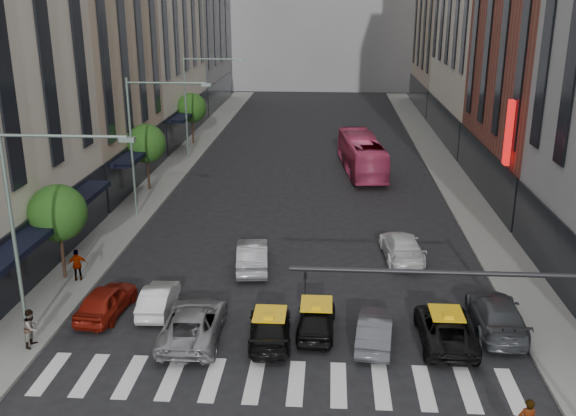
% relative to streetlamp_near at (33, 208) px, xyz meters
% --- Properties ---
extents(ground, '(160.00, 160.00, 0.00)m').
position_rel_streetlamp_near_xyz_m(ground, '(10.04, -4.00, -5.90)').
color(ground, black).
rests_on(ground, ground).
extents(sidewalk_left, '(3.00, 96.00, 0.15)m').
position_rel_streetlamp_near_xyz_m(sidewalk_left, '(-1.46, 26.00, -5.83)').
color(sidewalk_left, slate).
rests_on(sidewalk_left, ground).
extents(sidewalk_right, '(3.00, 96.00, 0.15)m').
position_rel_streetlamp_near_xyz_m(sidewalk_right, '(21.54, 26.00, -5.83)').
color(sidewalk_right, slate).
rests_on(sidewalk_right, ground).
extents(building_left_b, '(8.00, 16.00, 24.00)m').
position_rel_streetlamp_near_xyz_m(building_left_b, '(-6.96, 24.00, 6.10)').
color(building_left_b, tan).
rests_on(building_left_b, ground).
extents(building_right_b, '(8.00, 18.00, 26.00)m').
position_rel_streetlamp_near_xyz_m(building_right_b, '(27.04, 23.00, 7.10)').
color(building_right_b, brown).
rests_on(building_right_b, ground).
extents(tree_near, '(2.88, 2.88, 4.95)m').
position_rel_streetlamp_near_xyz_m(tree_near, '(-1.76, 6.00, -2.25)').
color(tree_near, black).
rests_on(tree_near, sidewalk_left).
extents(tree_mid, '(2.88, 2.88, 4.95)m').
position_rel_streetlamp_near_xyz_m(tree_mid, '(-1.76, 22.00, -2.25)').
color(tree_mid, black).
rests_on(tree_mid, sidewalk_left).
extents(tree_far, '(2.88, 2.88, 4.95)m').
position_rel_streetlamp_near_xyz_m(tree_far, '(-1.76, 38.00, -2.25)').
color(tree_far, black).
rests_on(tree_far, sidewalk_left).
extents(streetlamp_near, '(5.38, 0.25, 9.00)m').
position_rel_streetlamp_near_xyz_m(streetlamp_near, '(0.00, 0.00, 0.00)').
color(streetlamp_near, gray).
rests_on(streetlamp_near, sidewalk_left).
extents(streetlamp_mid, '(5.38, 0.25, 9.00)m').
position_rel_streetlamp_near_xyz_m(streetlamp_mid, '(0.00, 16.00, 0.00)').
color(streetlamp_mid, gray).
rests_on(streetlamp_mid, sidewalk_left).
extents(streetlamp_far, '(5.38, 0.25, 9.00)m').
position_rel_streetlamp_near_xyz_m(streetlamp_far, '(0.00, 32.00, 0.00)').
color(streetlamp_far, gray).
rests_on(streetlamp_far, sidewalk_left).
extents(traffic_signal, '(10.10, 0.20, 6.00)m').
position_rel_streetlamp_near_xyz_m(traffic_signal, '(17.74, -5.00, -1.43)').
color(traffic_signal, black).
rests_on(traffic_signal, ground).
extents(liberty_sign, '(0.30, 0.70, 4.00)m').
position_rel_streetlamp_near_xyz_m(liberty_sign, '(22.64, 16.00, 0.10)').
color(liberty_sign, red).
rests_on(liberty_sign, ground).
extents(car_red, '(2.05, 4.28, 1.41)m').
position_rel_streetlamp_near_xyz_m(car_red, '(1.67, 2.42, -5.20)').
color(car_red, maroon).
rests_on(car_red, ground).
extents(car_white_front, '(1.45, 3.84, 1.25)m').
position_rel_streetlamp_near_xyz_m(car_white_front, '(3.96, 2.95, -5.28)').
color(car_white_front, silver).
rests_on(car_white_front, ground).
extents(car_silver, '(2.55, 5.32, 1.46)m').
position_rel_streetlamp_near_xyz_m(car_silver, '(6.09, 0.56, -5.17)').
color(car_silver, gray).
rests_on(car_silver, ground).
extents(taxi_left, '(2.08, 4.46, 1.26)m').
position_rel_streetlamp_near_xyz_m(taxi_left, '(9.37, 0.54, -5.27)').
color(taxi_left, black).
rests_on(taxi_left, ground).
extents(taxi_center, '(1.74, 4.03, 1.35)m').
position_rel_streetlamp_near_xyz_m(taxi_center, '(11.30, 1.40, -5.23)').
color(taxi_center, black).
rests_on(taxi_center, ground).
extents(car_grey_mid, '(1.89, 4.19, 1.33)m').
position_rel_streetlamp_near_xyz_m(car_grey_mid, '(13.79, 0.64, -5.24)').
color(car_grey_mid, '#414249').
rests_on(car_grey_mid, ground).
extents(taxi_right, '(2.21, 4.78, 1.33)m').
position_rel_streetlamp_near_xyz_m(taxi_right, '(16.74, 0.96, -5.24)').
color(taxi_right, black).
rests_on(taxi_right, ground).
extents(car_grey_curb, '(2.34, 5.27, 1.50)m').
position_rel_streetlamp_near_xyz_m(car_grey_curb, '(19.15, 2.20, -5.15)').
color(car_grey_curb, '#3C3F43').
rests_on(car_grey_curb, ground).
extents(car_row2_left, '(2.08, 4.75, 1.52)m').
position_rel_streetlamp_near_xyz_m(car_row2_left, '(7.72, 8.13, -5.15)').
color(car_row2_left, '#AEAFB4').
rests_on(car_row2_left, ground).
extents(car_row2_right, '(2.36, 5.10, 1.44)m').
position_rel_streetlamp_near_xyz_m(car_row2_right, '(15.84, 10.09, -5.18)').
color(car_row2_right, silver).
rests_on(car_row2_right, ground).
extents(bus, '(3.81, 11.24, 3.07)m').
position_rel_streetlamp_near_xyz_m(bus, '(14.37, 28.50, -4.37)').
color(bus, '#C33963').
rests_on(bus, ground).
extents(rider, '(0.65, 0.47, 1.66)m').
position_rel_streetlamp_near_xyz_m(rider, '(18.14, -5.81, -4.09)').
color(rider, gray).
rests_on(rider, motorcycle).
extents(pedestrian_near, '(0.69, 0.85, 1.64)m').
position_rel_streetlamp_near_xyz_m(pedestrian_near, '(-0.36, -0.73, -4.93)').
color(pedestrian_near, gray).
rests_on(pedestrian_near, sidewalk_left).
extents(pedestrian_far, '(1.06, 0.74, 1.67)m').
position_rel_streetlamp_near_xyz_m(pedestrian_far, '(-0.91, 5.70, -4.92)').
color(pedestrian_far, gray).
rests_on(pedestrian_far, sidewalk_left).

